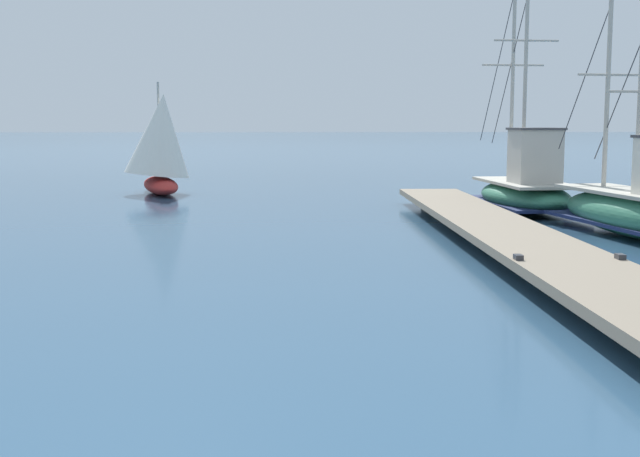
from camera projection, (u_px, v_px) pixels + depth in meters
name	position (u px, v px, depth m)	size (l,w,h in m)	color
floating_dock	(505.00, 232.00, 17.01)	(1.86, 20.01, 0.53)	gray
fishing_boat_2	(526.00, 188.00, 24.08)	(2.45, 6.99, 6.82)	#337556
distant_sailboat	(160.00, 143.00, 29.82)	(3.09, 4.72, 3.96)	#AD2823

